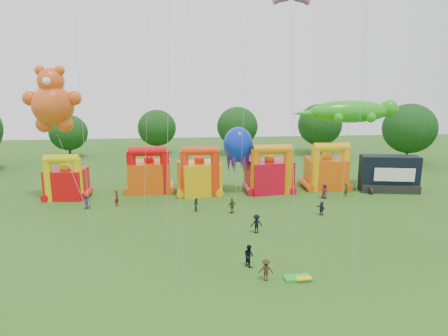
{
  "coord_description": "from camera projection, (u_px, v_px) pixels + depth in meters",
  "views": [
    {
      "loc": [
        -2.57,
        -24.28,
        15.01
      ],
      "look_at": [
        1.58,
        18.0,
        5.52
      ],
      "focal_mm": 32.0,
      "sensor_mm": 36.0,
      "label": 1
    }
  ],
  "objects": [
    {
      "name": "ground",
      "position": [
        227.0,
        305.0,
        27.1
      ],
      "size": [
        160.0,
        160.0,
        0.0
      ],
      "primitive_type": "plane",
      "color": "#2F5818",
      "rests_on": "ground"
    },
    {
      "name": "tree_ring",
      "position": [
        208.0,
        215.0,
        26.22
      ],
      "size": [
        123.14,
        125.24,
        12.07
      ],
      "color": "#352314",
      "rests_on": "ground"
    },
    {
      "name": "bouncy_castle_0",
      "position": [
        66.0,
        181.0,
        50.89
      ],
      "size": [
        5.06,
        4.24,
        5.95
      ],
      "color": "red",
      "rests_on": "ground"
    },
    {
      "name": "bouncy_castle_1",
      "position": [
        149.0,
        174.0,
        54.06
      ],
      "size": [
        5.71,
        4.64,
        6.44
      ],
      "color": "#DE4F0C",
      "rests_on": "ground"
    },
    {
      "name": "bouncy_castle_2",
      "position": [
        200.0,
        176.0,
        52.69
      ],
      "size": [
        5.89,
        5.15,
        6.66
      ],
      "color": "#E6AA0C",
      "rests_on": "ground"
    },
    {
      "name": "bouncy_castle_3",
      "position": [
        270.0,
        173.0,
        53.87
      ],
      "size": [
        6.3,
        5.37,
        6.74
      ],
      "color": "red",
      "rests_on": "ground"
    },
    {
      "name": "bouncy_castle_4",
      "position": [
        327.0,
        171.0,
        55.56
      ],
      "size": [
        5.81,
        4.84,
        6.68
      ],
      "color": "#E2560C",
      "rests_on": "ground"
    },
    {
      "name": "stage_trailer",
      "position": [
        389.0,
        174.0,
        54.26
      ],
      "size": [
        7.99,
        4.23,
        4.95
      ],
      "color": "black",
      "rests_on": "ground"
    },
    {
      "name": "teddy_bear_kite",
      "position": [
        65.0,
        147.0,
        47.32
      ],
      "size": [
        8.62,
        9.7,
        16.72
      ],
      "color": "#DC5018",
      "rests_on": "ground"
    },
    {
      "name": "gecko_kite",
      "position": [
        348.0,
        134.0,
        53.25
      ],
      "size": [
        14.77,
        7.82,
        12.38
      ],
      "color": "#25A117",
      "rests_on": "ground"
    },
    {
      "name": "octopus_kite",
      "position": [
        238.0,
        150.0,
        52.91
      ],
      "size": [
        3.91,
        4.01,
        8.97
      ],
      "color": "#0C2ABA",
      "rests_on": "ground"
    },
    {
      "name": "parafoil_kites",
      "position": [
        178.0,
        96.0,
        40.29
      ],
      "size": [
        27.3,
        11.09,
        29.03
      ],
      "color": "red",
      "rests_on": "ground"
    },
    {
      "name": "diamond_kites",
      "position": [
        229.0,
        61.0,
        35.86
      ],
      "size": [
        20.7,
        15.62,
        37.01
      ],
      "color": "#C80940",
      "rests_on": "ground"
    },
    {
      "name": "folded_kite_bundle",
      "position": [
        298.0,
        278.0,
        30.51
      ],
      "size": [
        2.05,
        1.19,
        0.31
      ],
      "color": "green",
      "rests_on": "ground"
    },
    {
      "name": "spectator_0",
      "position": [
        87.0,
        202.0,
        46.99
      ],
      "size": [
        0.85,
        0.56,
        1.72
      ],
      "primitive_type": "imported",
      "rotation": [
        0.0,
        0.0,
        -0.01
      ],
      "color": "#282843",
      "rests_on": "ground"
    },
    {
      "name": "spectator_1",
      "position": [
        117.0,
        198.0,
        48.13
      ],
      "size": [
        0.61,
        0.8,
        1.97
      ],
      "primitive_type": "imported",
      "rotation": [
        0.0,
        0.0,
        1.37
      ],
      "color": "maroon",
      "rests_on": "ground"
    },
    {
      "name": "spectator_2",
      "position": [
        196.0,
        205.0,
        46.25
      ],
      "size": [
        0.86,
        0.95,
        1.58
      ],
      "primitive_type": "imported",
      "rotation": [
        0.0,
        0.0,
        2.0
      ],
      "color": "#1C4731",
      "rests_on": "ground"
    },
    {
      "name": "spectator_3",
      "position": [
        256.0,
        224.0,
        39.62
      ],
      "size": [
        1.28,
        0.78,
        1.92
      ],
      "primitive_type": "imported",
      "rotation": [
        0.0,
        0.0,
        3.2
      ],
      "color": "black",
      "rests_on": "ground"
    },
    {
      "name": "spectator_4",
      "position": [
        232.0,
        206.0,
        45.44
      ],
      "size": [
        1.13,
        0.81,
        1.79
      ],
      "primitive_type": "imported",
      "rotation": [
        0.0,
        0.0,
        3.54
      ],
      "color": "#45411B",
      "rests_on": "ground"
    },
    {
      "name": "spectator_5",
      "position": [
        321.0,
        208.0,
        44.9
      ],
      "size": [
        0.93,
        1.54,
        1.58
      ],
      "primitive_type": "imported",
      "rotation": [
        0.0,
        0.0,
        5.06
      ],
      "color": "#262137",
      "rests_on": "ground"
    },
    {
      "name": "spectator_6",
      "position": [
        324.0,
        191.0,
        51.14
      ],
      "size": [
        1.0,
        0.71,
        1.91
      ],
      "primitive_type": "imported",
      "rotation": [
        0.0,
        0.0,
        6.4
      ],
      "color": "#591921",
      "rests_on": "ground"
    },
    {
      "name": "spectator_7",
      "position": [
        346.0,
        190.0,
        52.31
      ],
      "size": [
        0.73,
        0.67,
        1.68
      ],
      "primitive_type": "imported",
      "rotation": [
        0.0,
        0.0,
        0.57
      ],
      "color": "#16391B",
      "rests_on": "ground"
    },
    {
      "name": "spectator_8",
      "position": [
        249.0,
        255.0,
        32.58
      ],
      "size": [
        1.05,
        1.13,
        1.86
      ],
      "primitive_type": "imported",
      "rotation": [
        0.0,
        0.0,
        2.06
      ],
      "color": "black",
      "rests_on": "ground"
    },
    {
      "name": "spectator_9",
      "position": [
        266.0,
        270.0,
        30.25
      ],
      "size": [
        1.19,
        0.77,
        1.74
      ],
      "primitive_type": "imported",
      "rotation": [
        0.0,
        0.0,
        3.03
      ],
      "color": "#372416",
      "rests_on": "ground"
    }
  ]
}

